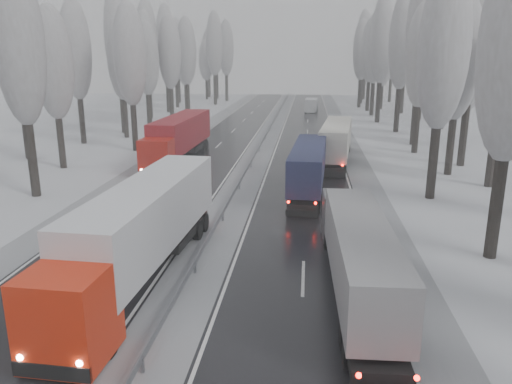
% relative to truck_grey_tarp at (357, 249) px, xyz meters
% --- Properties ---
extents(carriageway_right, '(7.50, 200.00, 0.03)m').
position_rel_truck_grey_tarp_xyz_m(carriageway_right, '(-2.33, 19.31, -2.10)').
color(carriageway_right, black).
rests_on(carriageway_right, ground).
extents(carriageway_left, '(7.50, 200.00, 0.03)m').
position_rel_truck_grey_tarp_xyz_m(carriageway_left, '(-12.83, 19.31, -2.10)').
color(carriageway_left, black).
rests_on(carriageway_left, ground).
extents(median_slush, '(3.00, 200.00, 0.04)m').
position_rel_truck_grey_tarp_xyz_m(median_slush, '(-7.58, 19.31, -2.09)').
color(median_slush, '#94969B').
rests_on(median_slush, ground).
extents(shoulder_right, '(2.40, 200.00, 0.04)m').
position_rel_truck_grey_tarp_xyz_m(shoulder_right, '(2.62, 19.31, -2.09)').
color(shoulder_right, '#94969B').
rests_on(shoulder_right, ground).
extents(shoulder_left, '(2.40, 200.00, 0.04)m').
position_rel_truck_grey_tarp_xyz_m(shoulder_left, '(-17.78, 19.31, -2.09)').
color(shoulder_left, '#94969B').
rests_on(shoulder_left, ground).
extents(median_guardrail, '(0.12, 200.00, 0.76)m').
position_rel_truck_grey_tarp_xyz_m(median_guardrail, '(-7.58, 19.30, -1.51)').
color(median_guardrail, slate).
rests_on(median_guardrail, ground).
extents(tree_18, '(3.60, 3.60, 16.58)m').
position_rel_truck_grey_tarp_xyz_m(tree_18, '(6.93, 16.35, 8.59)').
color(tree_18, black).
rests_on(tree_18, ground).
extents(tree_19, '(3.60, 3.60, 14.57)m').
position_rel_truck_grey_tarp_xyz_m(tree_19, '(12.44, 20.35, 7.31)').
color(tree_19, black).
rests_on(tree_19, ground).
extents(tree_20, '(3.60, 3.60, 15.71)m').
position_rel_truck_grey_tarp_xyz_m(tree_20, '(10.32, 24.48, 8.03)').
color(tree_20, black).
rests_on(tree_20, ground).
extents(tree_21, '(3.60, 3.60, 18.62)m').
position_rel_truck_grey_tarp_xyz_m(tree_21, '(12.55, 28.48, 9.89)').
color(tree_21, black).
rests_on(tree_21, ground).
extents(tree_22, '(3.60, 3.60, 15.86)m').
position_rel_truck_grey_tarp_xyz_m(tree_22, '(9.44, 34.92, 8.13)').
color(tree_22, black).
rests_on(tree_22, ground).
extents(tree_23, '(3.60, 3.60, 13.55)m').
position_rel_truck_grey_tarp_xyz_m(tree_23, '(15.73, 38.92, 6.66)').
color(tree_23, black).
rests_on(tree_23, ground).
extents(tree_24, '(3.60, 3.60, 20.49)m').
position_rel_truck_grey_tarp_xyz_m(tree_24, '(10.32, 40.33, 11.08)').
color(tree_24, black).
rests_on(tree_24, ground).
extents(tree_25, '(3.60, 3.60, 19.44)m').
position_rel_truck_grey_tarp_xyz_m(tree_25, '(17.24, 44.33, 10.41)').
color(tree_25, black).
rests_on(tree_25, ground).
extents(tree_26, '(3.60, 3.60, 18.78)m').
position_rel_truck_grey_tarp_xyz_m(tree_26, '(9.99, 50.59, 9.99)').
color(tree_26, black).
rests_on(tree_26, ground).
extents(tree_27, '(3.60, 3.60, 17.62)m').
position_rel_truck_grey_tarp_xyz_m(tree_27, '(17.14, 54.59, 9.25)').
color(tree_27, black).
rests_on(tree_27, ground).
extents(tree_28, '(3.60, 3.60, 19.62)m').
position_rel_truck_grey_tarp_xyz_m(tree_28, '(8.76, 61.27, 10.53)').
color(tree_28, black).
rests_on(tree_28, ground).
extents(tree_29, '(3.60, 3.60, 18.11)m').
position_rel_truck_grey_tarp_xyz_m(tree_29, '(16.13, 65.27, 9.56)').
color(tree_29, black).
rests_on(tree_29, ground).
extents(tree_30, '(3.60, 3.60, 17.86)m').
position_rel_truck_grey_tarp_xyz_m(tree_30, '(8.99, 71.02, 9.41)').
color(tree_30, black).
rests_on(tree_30, ground).
extents(tree_31, '(3.60, 3.60, 18.58)m').
position_rel_truck_grey_tarp_xyz_m(tree_31, '(14.90, 75.02, 9.86)').
color(tree_31, black).
rests_on(tree_31, ground).
extents(tree_32, '(3.60, 3.60, 17.33)m').
position_rel_truck_grey_tarp_xyz_m(tree_32, '(9.05, 78.53, 9.07)').
color(tree_32, black).
rests_on(tree_32, ground).
extents(tree_33, '(3.60, 3.60, 14.33)m').
position_rel_truck_grey_tarp_xyz_m(tree_33, '(12.19, 82.53, 7.15)').
color(tree_33, black).
rests_on(tree_33, ground).
extents(tree_34, '(3.60, 3.60, 17.63)m').
position_rel_truck_grey_tarp_xyz_m(tree_34, '(8.15, 85.63, 9.26)').
color(tree_34, black).
rests_on(tree_34, ground).
extents(tree_35, '(3.60, 3.60, 18.25)m').
position_rel_truck_grey_tarp_xyz_m(tree_35, '(17.37, 89.63, 9.65)').
color(tree_35, black).
rests_on(tree_35, ground).
extents(tree_36, '(3.60, 3.60, 20.23)m').
position_rel_truck_grey_tarp_xyz_m(tree_36, '(9.46, 95.47, 10.91)').
color(tree_36, black).
rests_on(tree_36, ground).
extents(tree_37, '(3.60, 3.60, 16.37)m').
position_rel_truck_grey_tarp_xyz_m(tree_37, '(16.44, 99.47, 8.45)').
color(tree_37, black).
rests_on(tree_37, ground).
extents(tree_38, '(3.60, 3.60, 17.97)m').
position_rel_truck_grey_tarp_xyz_m(tree_38, '(11.15, 106.04, 9.48)').
color(tree_38, black).
rests_on(tree_38, ground).
extents(tree_39, '(3.60, 3.60, 16.19)m').
position_rel_truck_grey_tarp_xyz_m(tree_39, '(13.97, 110.04, 8.34)').
color(tree_39, black).
rests_on(tree_39, ground).
extents(tree_58, '(3.60, 3.60, 17.21)m').
position_rel_truck_grey_tarp_xyz_m(tree_58, '(-22.70, 13.88, 8.99)').
color(tree_58, black).
rests_on(tree_58, ground).
extents(tree_60, '(3.60, 3.60, 14.84)m').
position_rel_truck_grey_tarp_xyz_m(tree_60, '(-25.33, 23.51, 7.48)').
color(tree_60, black).
rests_on(tree_60, ground).
extents(tree_61, '(3.60, 3.60, 13.95)m').
position_rel_truck_grey_tarp_xyz_m(tree_61, '(-31.10, 27.51, 6.91)').
color(tree_61, black).
rests_on(tree_61, ground).
extents(tree_62, '(3.60, 3.60, 16.04)m').
position_rel_truck_grey_tarp_xyz_m(tree_62, '(-21.52, 33.04, 8.24)').
color(tree_62, black).
rests_on(tree_62, ground).
extents(tree_63, '(3.60, 3.60, 16.88)m').
position_rel_truck_grey_tarp_xyz_m(tree_63, '(-29.43, 37.04, 8.78)').
color(tree_63, black).
rests_on(tree_63, ground).
extents(tree_64, '(3.60, 3.60, 15.42)m').
position_rel_truck_grey_tarp_xyz_m(tree_64, '(-25.84, 42.03, 7.85)').
color(tree_64, black).
rests_on(tree_64, ground).
extents(tree_65, '(3.60, 3.60, 19.48)m').
position_rel_truck_grey_tarp_xyz_m(tree_65, '(-27.63, 46.03, 10.43)').
color(tree_65, black).
rests_on(tree_65, ground).
extents(tree_66, '(3.60, 3.60, 15.23)m').
position_rel_truck_grey_tarp_xyz_m(tree_66, '(-25.73, 51.66, 7.73)').
color(tree_66, black).
rests_on(tree_66, ground).
extents(tree_67, '(3.60, 3.60, 17.09)m').
position_rel_truck_grey_tarp_xyz_m(tree_67, '(-27.12, 55.66, 8.92)').
color(tree_67, black).
rests_on(tree_67, ground).
extents(tree_68, '(3.60, 3.60, 16.65)m').
position_rel_truck_grey_tarp_xyz_m(tree_68, '(-24.16, 58.43, 8.63)').
color(tree_68, black).
rests_on(tree_68, ground).
extents(tree_69, '(3.60, 3.60, 19.35)m').
position_rel_truck_grey_tarp_xyz_m(tree_69, '(-29.00, 62.43, 10.35)').
color(tree_69, black).
rests_on(tree_69, ground).
extents(tree_70, '(3.60, 3.60, 17.09)m').
position_rel_truck_grey_tarp_xyz_m(tree_70, '(-23.90, 68.50, 8.92)').
color(tree_70, black).
rests_on(tree_70, ground).
extents(tree_71, '(3.60, 3.60, 19.61)m').
position_rel_truck_grey_tarp_xyz_m(tree_71, '(-28.66, 72.50, 10.51)').
color(tree_71, black).
rests_on(tree_71, ground).
extents(tree_72, '(3.60, 3.60, 15.11)m').
position_rel_truck_grey_tarp_xyz_m(tree_72, '(-26.51, 77.85, 7.65)').
color(tree_72, black).
rests_on(tree_72, ground).
extents(tree_73, '(3.60, 3.60, 17.22)m').
position_rel_truck_grey_tarp_xyz_m(tree_73, '(-29.39, 81.85, 9.00)').
color(tree_73, black).
rests_on(tree_73, ground).
extents(tree_74, '(3.60, 3.60, 19.68)m').
position_rel_truck_grey_tarp_xyz_m(tree_74, '(-22.65, 88.64, 10.56)').
color(tree_74, black).
rests_on(tree_74, ground).
extents(tree_75, '(3.60, 3.60, 18.60)m').
position_rel_truck_grey_tarp_xyz_m(tree_75, '(-31.78, 92.64, 9.88)').
color(tree_75, black).
rests_on(tree_75, ground).
extents(tree_76, '(3.60, 3.60, 18.55)m').
position_rel_truck_grey_tarp_xyz_m(tree_76, '(-21.63, 98.03, 9.84)').
color(tree_76, black).
rests_on(tree_76, ground).
extents(tree_77, '(3.60, 3.60, 14.32)m').
position_rel_truck_grey_tarp_xyz_m(tree_77, '(-27.24, 102.03, 7.15)').
color(tree_77, black).
rests_on(tree_77, ground).
extents(tree_78, '(3.60, 3.60, 19.55)m').
position_rel_truck_grey_tarp_xyz_m(tree_78, '(-25.14, 104.62, 10.48)').
color(tree_78, black).
rests_on(tree_78, ground).
extents(tree_79, '(3.60, 3.60, 17.07)m').
position_rel_truck_grey_tarp_xyz_m(tree_79, '(-27.91, 108.62, 8.90)').
color(tree_79, black).
rests_on(tree_79, ground).
extents(truck_grey_tarp, '(2.63, 14.17, 3.62)m').
position_rel_truck_grey_tarp_xyz_m(truck_grey_tarp, '(0.00, 0.00, 0.00)').
color(truck_grey_tarp, '#48484C').
rests_on(truck_grey_tarp, ground).
extents(truck_blue_box, '(3.10, 14.66, 3.74)m').
position_rel_truck_grey_tarp_xyz_m(truck_blue_box, '(-2.11, 17.67, 0.07)').
color(truck_blue_box, '#1E254C').
rests_on(truck_blue_box, ground).
extents(truck_cream_box, '(4.06, 15.70, 3.99)m').
position_rel_truck_grey_tarp_xyz_m(truck_cream_box, '(0.61, 29.00, 0.22)').
color(truck_cream_box, '#BCB3A6').
rests_on(truck_cream_box, ground).
extents(box_truck_distant, '(2.66, 6.93, 2.53)m').
position_rel_truck_grey_tarp_xyz_m(box_truck_distant, '(-1.70, 75.94, -0.82)').
color(box_truck_distant, '#ADB0B4').
rests_on(box_truck_distant, ground).
extents(truck_red_white, '(3.57, 17.29, 4.41)m').
position_rel_truck_grey_tarp_xyz_m(truck_red_white, '(-9.87, 0.50, 0.46)').
color(truck_red_white, red).
rests_on(truck_red_white, ground).
extents(truck_red_red, '(3.15, 17.35, 4.43)m').
position_rel_truck_grey_tarp_xyz_m(truck_red_red, '(-15.05, 27.47, 0.47)').
color(truck_red_red, '#AC1309').
rests_on(truck_red_red, ground).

